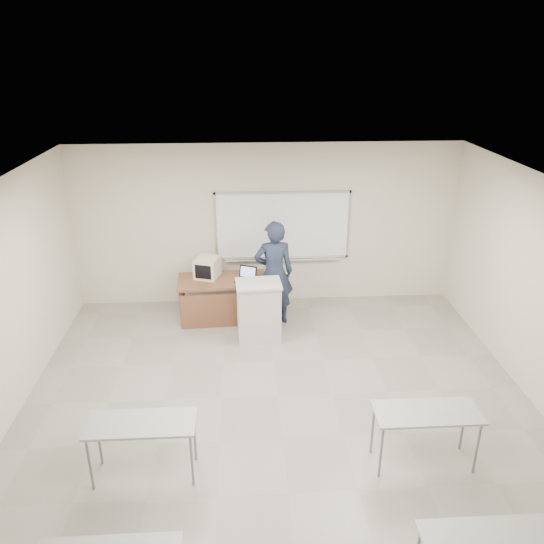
{
  "coord_description": "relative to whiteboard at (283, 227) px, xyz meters",
  "views": [
    {
      "loc": [
        -0.44,
        -5.27,
        4.52
      ],
      "look_at": [
        0.0,
        2.2,
        1.33
      ],
      "focal_mm": 35.0,
      "sensor_mm": 36.0,
      "label": 1
    }
  ],
  "objects": [
    {
      "name": "instructor_desk",
      "position": [
        -1.11,
        -0.78,
        -0.92
      ],
      "size": [
        1.56,
        0.78,
        0.75
      ],
      "rotation": [
        0.0,
        0.0,
        0.05
      ],
      "color": "brown",
      "rests_on": "floor"
    },
    {
      "name": "mouse",
      "position": [
        -0.56,
        -0.87,
        -0.71
      ],
      "size": [
        0.11,
        0.07,
        0.04
      ],
      "primitive_type": "ellipsoid",
      "rotation": [
        0.0,
        0.0,
        0.05
      ],
      "color": "#A1A4AA",
      "rests_on": "instructor_desk"
    },
    {
      "name": "podium",
      "position": [
        -0.5,
        -1.47,
        -0.97
      ],
      "size": [
        0.73,
        0.53,
        1.03
      ],
      "rotation": [
        0.0,
        0.0,
        0.06
      ],
      "color": "beige",
      "rests_on": "floor"
    },
    {
      "name": "keyboard",
      "position": [
        -0.35,
        -1.59,
        -0.44
      ],
      "size": [
        0.4,
        0.14,
        0.02
      ],
      "primitive_type": "cube",
      "rotation": [
        0.0,
        0.0,
        0.01
      ],
      "color": "beige",
      "rests_on": "podium"
    },
    {
      "name": "crt_monitor",
      "position": [
        -1.36,
        -0.54,
        -0.55
      ],
      "size": [
        0.39,
        0.44,
        0.37
      ],
      "rotation": [
        0.0,
        0.0,
        -0.32
      ],
      "color": "beige",
      "rests_on": "instructor_desk"
    },
    {
      "name": "student_desks",
      "position": [
        -0.3,
        -5.32,
        -0.81
      ],
      "size": [
        4.4,
        2.2,
        0.73
      ],
      "color": "#9A9A96",
      "rests_on": "floor"
    },
    {
      "name": "whiteboard",
      "position": [
        0.0,
        0.0,
        0.0
      ],
      "size": [
        2.48,
        0.1,
        1.31
      ],
      "color": "white",
      "rests_on": "floor"
    },
    {
      "name": "presenter",
      "position": [
        -0.21,
        -0.88,
        -0.55
      ],
      "size": [
        0.72,
        0.51,
        1.87
      ],
      "primitive_type": "imported",
      "rotation": [
        0.0,
        0.0,
        3.23
      ],
      "color": "black",
      "rests_on": "floor"
    },
    {
      "name": "laptop",
      "position": [
        -0.71,
        -0.74,
        -0.67
      ],
      "size": [
        0.32,
        0.3,
        0.24
      ],
      "rotation": [
        0.0,
        0.0,
        -0.4
      ],
      "color": "black",
      "rests_on": "instructor_desk"
    },
    {
      "name": "floor",
      "position": [
        -0.3,
        -3.97,
        -1.49
      ],
      "size": [
        7.0,
        8.0,
        0.01
      ],
      "primitive_type": "cube",
      "color": "gray",
      "rests_on": "ground"
    }
  ]
}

